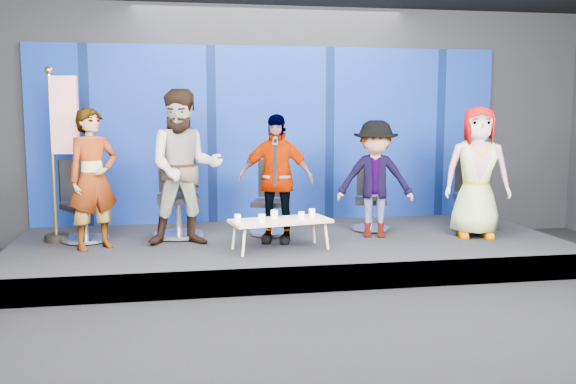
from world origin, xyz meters
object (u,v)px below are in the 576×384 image
object	(u,v)px
chair_d	(371,208)
mug_b	(262,218)
panelist_e	(477,172)
flag_stand	(60,150)
panelist_a	(93,179)
panelist_d	(375,179)
chair_b	(178,208)
mug_c	(274,214)
panelist_c	(276,179)
chair_c	(271,210)
chair_a	(83,215)
mug_e	(312,212)
coffee_table	(280,222)
mug_d	(301,215)
mug_a	(238,218)
panelist_b	(185,168)
chair_e	(472,205)

from	to	relation	value
chair_d	mug_b	distance (m)	2.09
panelist_e	flag_stand	size ratio (longest dim) A/B	0.78
panelist_a	panelist_d	xyz separation A→B (m)	(3.55, 0.09, -0.08)
chair_b	mug_c	size ratio (longest dim) A/B	11.49
panelist_c	flag_stand	distance (m)	2.72
chair_c	flag_stand	world-z (taller)	flag_stand
mug_c	flag_stand	xyz separation A→B (m)	(-2.58, 0.86, 0.75)
panelist_c	panelist_e	xyz separation A→B (m)	(2.64, -0.17, 0.05)
chair_a	chair_c	bearing A→B (deg)	-29.75
mug_e	flag_stand	size ratio (longest dim) A/B	0.04
panelist_a	panelist_c	distance (m)	2.22
chair_d	coffee_table	world-z (taller)	chair_d
chair_d	panelist_a	bearing A→B (deg)	-155.45
panelist_e	mug_d	size ratio (longest dim) A/B	19.30
coffee_table	mug_e	xyz separation A→B (m)	(0.43, 0.17, 0.08)
panelist_d	mug_a	bearing A→B (deg)	-146.08
mug_e	mug_a	bearing A→B (deg)	-165.28
chair_a	chair_b	world-z (taller)	chair_b
chair_a	chair_d	world-z (taller)	chair_a
chair_a	chair_d	size ratio (longest dim) A/B	1.10
panelist_a	chair_b	xyz separation A→B (m)	(1.00, 0.54, -0.46)
panelist_b	chair_d	world-z (taller)	panelist_b
panelist_a	mug_b	xyz separation A→B (m)	(1.95, -0.62, -0.43)
chair_c	coffee_table	bearing A→B (deg)	-72.67
panelist_b	mug_b	distance (m)	1.22
chair_d	coffee_table	distance (m)	1.79
coffee_table	mug_a	distance (m)	0.53
panelist_e	mug_d	distance (m)	2.46
mug_a	mug_d	world-z (taller)	mug_a
mug_e	flag_stand	distance (m)	3.25
panelist_a	panelist_b	distance (m)	1.09
coffee_table	mug_a	size ratio (longest dim) A/B	13.86
mug_e	panelist_e	bearing A→B (deg)	3.00
mug_b	flag_stand	size ratio (longest dim) A/B	0.04
chair_b	chair_d	bearing A→B (deg)	0.34
chair_a	chair_b	size ratio (longest dim) A/B	0.88
chair_c	mug_c	xyz separation A→B (m)	(-0.10, -0.88, 0.09)
chair_b	mug_c	world-z (taller)	chair_b
chair_c	flag_stand	distance (m)	2.80
chair_b	mug_d	bearing A→B (deg)	-35.25
panelist_a	chair_e	xyz separation A→B (m)	(5.04, 0.31, -0.50)
chair_a	mug_c	world-z (taller)	chair_a
panelist_a	mug_d	size ratio (longest dim) A/B	19.02
chair_a	panelist_e	size ratio (longest dim) A/B	0.61
chair_b	flag_stand	size ratio (longest dim) A/B	0.54
mug_a	mug_e	world-z (taller)	same
coffee_table	mug_c	bearing A→B (deg)	128.98
mug_d	panelist_a	bearing A→B (deg)	169.28
panelist_d	mug_c	size ratio (longest dim) A/B	14.83
panelist_e	mug_e	xyz separation A→B (m)	(-2.23, -0.12, -0.45)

